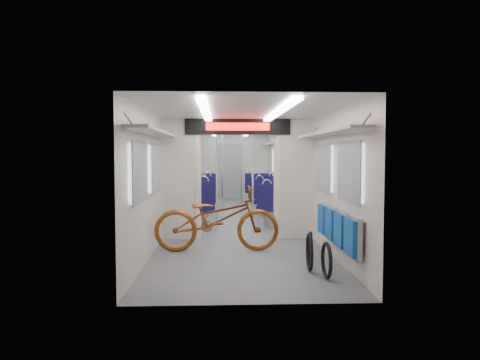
% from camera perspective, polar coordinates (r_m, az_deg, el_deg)
% --- Properties ---
extents(carriage, '(12.00, 12.02, 2.31)m').
position_cam_1_polar(carriage, '(10.73, -0.64, 2.49)').
color(carriage, '#515456').
rests_on(carriage, ground).
extents(bicycle, '(2.10, 0.78, 1.10)m').
position_cam_1_polar(bicycle, '(7.88, -2.83, -4.75)').
color(bicycle, brown).
rests_on(bicycle, ground).
extents(flip_bench, '(0.12, 2.13, 0.54)m').
position_cam_1_polar(flip_bench, '(6.95, 11.71, -5.63)').
color(flip_bench, gray).
rests_on(flip_bench, carriage).
extents(bike_hoop_a, '(0.06, 0.49, 0.49)m').
position_cam_1_polar(bike_hoop_a, '(6.32, 10.51, -9.83)').
color(bike_hoop_a, black).
rests_on(bike_hoop_a, ground).
extents(bike_hoop_b, '(0.09, 0.54, 0.54)m').
position_cam_1_polar(bike_hoop_b, '(6.68, 8.46, -8.89)').
color(bike_hoop_b, black).
rests_on(bike_hoop_b, ground).
extents(bike_hoop_c, '(0.15, 0.44, 0.44)m').
position_cam_1_polar(bike_hoop_c, '(7.39, 8.60, -8.10)').
color(bike_hoop_c, black).
rests_on(bike_hoop_c, ground).
extents(seat_bay_near_left, '(0.95, 2.27, 1.16)m').
position_cam_1_polar(seat_bay_near_left, '(11.40, -5.44, -2.17)').
color(seat_bay_near_left, '#0E0C36').
rests_on(seat_bay_near_left, ground).
extents(seat_bay_near_right, '(0.89, 1.99, 1.08)m').
position_cam_1_polar(seat_bay_near_right, '(11.38, 4.00, -2.35)').
color(seat_bay_near_right, '#0E0C36').
rests_on(seat_bay_near_right, ground).
extents(seat_bay_far_left, '(0.90, 2.00, 1.08)m').
position_cam_1_polar(seat_bay_far_left, '(14.72, -4.75, -1.07)').
color(seat_bay_far_left, '#0E0C36').
rests_on(seat_bay_far_left, ground).
extents(seat_bay_far_right, '(0.91, 2.06, 1.10)m').
position_cam_1_polar(seat_bay_far_right, '(14.53, 2.60, -1.09)').
color(seat_bay_far_right, '#0E0C36').
rests_on(seat_bay_far_right, ground).
extents(stanchion_near_left, '(0.04, 0.04, 2.30)m').
position_cam_1_polar(stanchion_near_left, '(9.81, -2.82, 0.37)').
color(stanchion_near_left, silver).
rests_on(stanchion_near_left, ground).
extents(stanchion_near_right, '(0.04, 0.04, 2.30)m').
position_cam_1_polar(stanchion_near_right, '(9.47, 1.55, 0.27)').
color(stanchion_near_right, silver).
rests_on(stanchion_near_right, ground).
extents(stanchion_far_left, '(0.04, 0.04, 2.30)m').
position_cam_1_polar(stanchion_far_left, '(12.71, -2.16, 1.03)').
color(stanchion_far_left, silver).
rests_on(stanchion_far_left, ground).
extents(stanchion_far_right, '(0.04, 0.04, 2.30)m').
position_cam_1_polar(stanchion_far_right, '(12.58, 0.15, 1.01)').
color(stanchion_far_right, silver).
rests_on(stanchion_far_right, ground).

